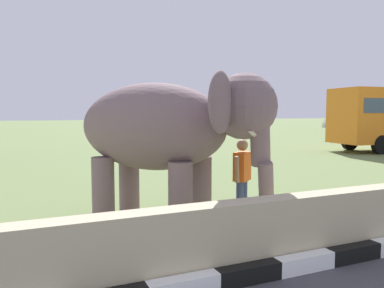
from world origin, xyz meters
The scene contains 3 objects.
barrier_parapet centered at (2.00, 4.26, 0.50)m, with size 28.00×0.36×1.00m, color tan.
elephant centered at (1.82, 6.76, 1.87)m, with size 3.78×3.88×2.88m.
person_handler centered at (3.29, 6.45, 0.93)m, with size 0.57×0.46×1.66m.
Camera 1 is at (-0.63, -0.05, 2.19)m, focal length 35.32 mm.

